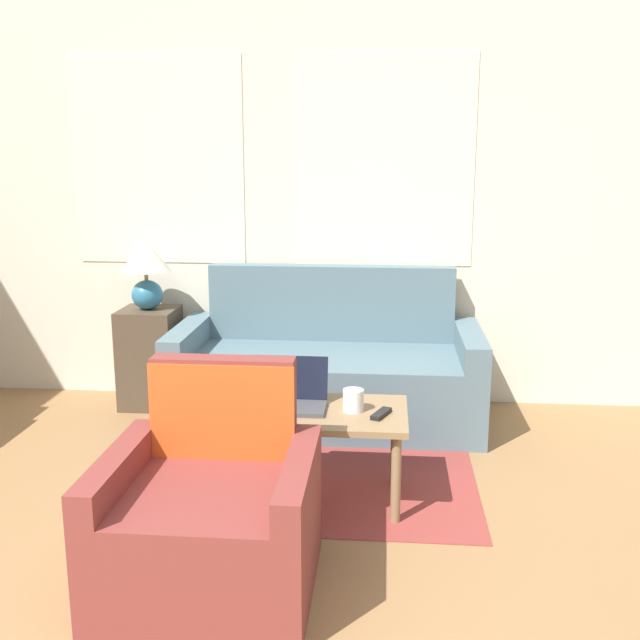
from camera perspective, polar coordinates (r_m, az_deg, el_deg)
wall_back at (r=4.85m, az=-2.70°, el=9.11°), size 6.79×0.06×2.60m
rug at (r=4.12m, az=0.11°, el=-10.19°), size 1.59×1.81×0.01m
couch at (r=4.58m, az=0.57°, el=-4.22°), size 1.83×0.82×0.91m
armchair at (r=2.93m, az=-8.22°, el=-14.78°), size 0.77×0.72×0.81m
side_table at (r=4.93m, az=-12.80°, el=-2.80°), size 0.35×0.35×0.64m
table_lamp at (r=4.81m, az=-13.14°, el=4.04°), size 0.31×0.31×0.44m
coffee_table at (r=3.50m, az=-0.65°, el=-7.73°), size 0.88×0.52×0.44m
laptop at (r=3.51m, az=-2.36°, el=-5.82°), size 0.35×0.26×0.22m
cup_navy at (r=3.46m, az=2.55°, el=-6.13°), size 0.10×0.10×0.10m
cup_yellow at (r=3.64m, az=-6.05°, el=-5.26°), size 0.07×0.07×0.10m
tv_remote at (r=3.41m, az=4.68°, el=-7.13°), size 0.10×0.16×0.02m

